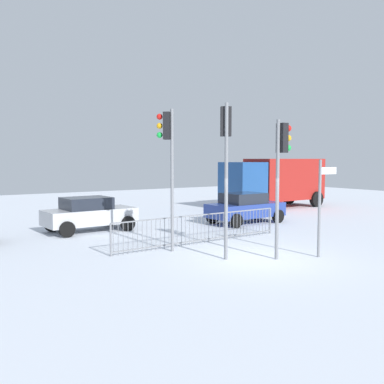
# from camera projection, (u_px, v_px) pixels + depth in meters

# --- Properties ---
(ground_plane) EXTENTS (60.00, 60.00, 0.00)m
(ground_plane) POSITION_uv_depth(u_px,v_px,m) (255.00, 258.00, 13.82)
(ground_plane) COLOR silver
(traffic_light_mid_left) EXTENTS (0.48, 0.46, 4.73)m
(traffic_light_mid_left) POSITION_uv_depth(u_px,v_px,m) (168.00, 148.00, 14.66)
(traffic_light_mid_left) COLOR slate
(traffic_light_mid_left) RESTS_ON ground
(traffic_light_rear_left) EXTENTS (0.42, 0.51, 4.78)m
(traffic_light_rear_left) POSITION_uv_depth(u_px,v_px,m) (226.00, 146.00, 13.57)
(traffic_light_rear_left) COLOR slate
(traffic_light_rear_left) RESTS_ON ground
(traffic_light_rear_right) EXTENTS (0.57, 0.32, 4.28)m
(traffic_light_rear_right) POSITION_uv_depth(u_px,v_px,m) (281.00, 157.00, 13.56)
(traffic_light_rear_right) COLOR slate
(traffic_light_rear_right) RESTS_ON ground
(direction_sign_post) EXTENTS (0.79, 0.09, 3.07)m
(direction_sign_post) POSITION_uv_depth(u_px,v_px,m) (321.00, 203.00, 13.93)
(direction_sign_post) COLOR slate
(direction_sign_post) RESTS_ON ground
(pedestrian_guard_railing) EXTENTS (7.35, 0.54, 1.07)m
(pedestrian_guard_railing) POSITION_uv_depth(u_px,v_px,m) (201.00, 228.00, 16.25)
(pedestrian_guard_railing) COLOR slate
(pedestrian_guard_railing) RESTS_ON ground
(car_blue_far) EXTENTS (3.87, 2.06, 1.47)m
(car_blue_far) POSITION_uv_depth(u_px,v_px,m) (245.00, 207.00, 21.35)
(car_blue_far) COLOR navy
(car_blue_far) RESTS_ON ground
(car_silver_trailing) EXTENTS (3.89, 2.11, 1.47)m
(car_silver_trailing) POSITION_uv_depth(u_px,v_px,m) (89.00, 214.00, 18.92)
(car_silver_trailing) COLOR #B2B5BA
(car_silver_trailing) RESTS_ON ground
(delivery_truck) EXTENTS (7.09, 2.80, 3.10)m
(delivery_truck) POSITION_uv_depth(u_px,v_px,m) (274.00, 180.00, 28.13)
(delivery_truck) COLOR maroon
(delivery_truck) RESTS_ON ground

